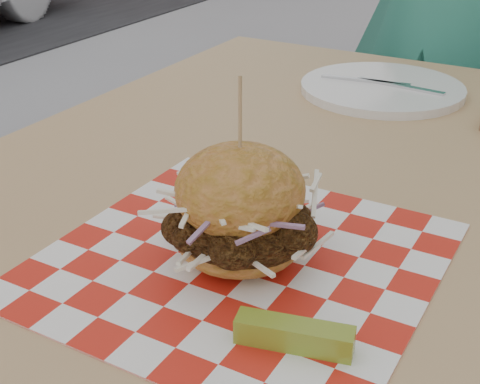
{
  "coord_description": "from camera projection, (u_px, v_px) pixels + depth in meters",
  "views": [
    {
      "loc": [
        0.61,
        -0.84,
        1.1
      ],
      "look_at": [
        0.34,
        -0.36,
        0.82
      ],
      "focal_mm": 50.0,
      "sensor_mm": 36.0,
      "label": 1
    }
  ],
  "objects": [
    {
      "name": "sandwich",
      "position": [
        240.0,
        213.0,
        0.63
      ],
      "size": [
        0.16,
        0.16,
        0.18
      ],
      "color": "#C07936",
      "rests_on": "paper_liner"
    },
    {
      "name": "patio_chair",
      "position": [
        448.0,
        99.0,
        1.69
      ],
      "size": [
        0.49,
        0.5,
        0.95
      ],
      "rotation": [
        0.0,
        0.0,
        0.17
      ],
      "color": "tan",
      "rests_on": "ground"
    },
    {
      "name": "paper_liner",
      "position": [
        240.0,
        260.0,
        0.65
      ],
      "size": [
        0.36,
        0.36,
        0.0
      ],
      "primitive_type": "cube",
      "color": "red",
      "rests_on": "patio_table"
    },
    {
      "name": "place_setting",
      "position": [
        382.0,
        88.0,
        1.11
      ],
      "size": [
        0.27,
        0.27,
        0.02
      ],
      "color": "white",
      "rests_on": "patio_table"
    },
    {
      "name": "pickle_spear",
      "position": [
        294.0,
        335.0,
        0.53
      ],
      "size": [
        0.1,
        0.04,
        0.02
      ],
      "primitive_type": "cube",
      "rotation": [
        0.0,
        0.0,
        0.23
      ],
      "color": "olive",
      "rests_on": "paper_liner"
    },
    {
      "name": "patio_table",
      "position": [
        279.0,
        233.0,
        0.86
      ],
      "size": [
        0.8,
        1.2,
        0.75
      ],
      "color": "tan",
      "rests_on": "ground"
    }
  ]
}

